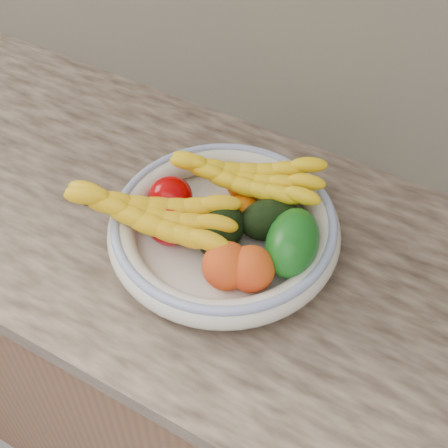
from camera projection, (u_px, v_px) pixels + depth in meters
The scene contains 14 objects.
kitchen_counter at pixel (230, 361), 1.42m from camera, with size 2.44×0.66×1.40m.
fruit_bowl at pixel (224, 229), 1.04m from camera, with size 0.39×0.39×0.08m.
clementine_back_left at pixel (242, 186), 1.10m from camera, with size 0.05×0.05×0.05m, color #EB5B04.
clementine_back_right at pixel (272, 188), 1.10m from camera, with size 0.05×0.05×0.04m, color orange.
clementine_back_mid at pixel (244, 208), 1.07m from camera, with size 0.05×0.05×0.05m, color orange.
tomato_left at pixel (171, 197), 1.07m from camera, with size 0.08×0.08×0.07m, color #A90001.
tomato_near_left at pixel (170, 225), 1.03m from camera, with size 0.07×0.07×0.07m, color #B3020E.
avocado_center at pixel (221, 230), 1.02m from camera, with size 0.07×0.10×0.07m, color black.
avocado_right at pixel (270, 219), 1.03m from camera, with size 0.07×0.10×0.07m, color black.
green_mango at pixel (292, 243), 0.99m from camera, with size 0.08×0.13×0.09m, color #105914.
peach_front at pixel (227, 266), 0.97m from camera, with size 0.08×0.08×0.08m, color orange.
peach_right at pixel (251, 269), 0.96m from camera, with size 0.07×0.07×0.07m, color orange.
banana_bunch_back at pixel (246, 181), 1.06m from camera, with size 0.28×0.11×0.08m, color yellow, non-canonical shape.
banana_bunch_front at pixel (152, 217), 1.01m from camera, with size 0.30×0.12×0.08m, color yellow, non-canonical shape.
Camera 1 is at (0.34, 1.07, 1.73)m, focal length 50.00 mm.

